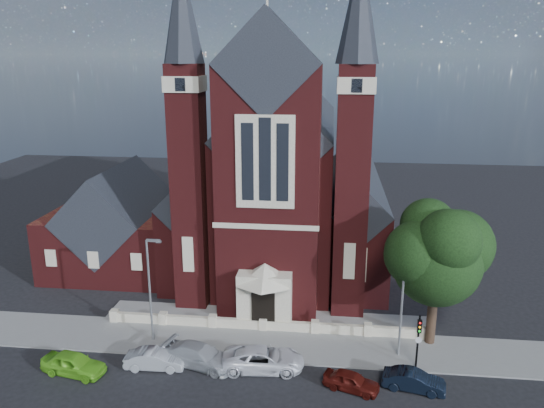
# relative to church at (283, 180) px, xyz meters

# --- Properties ---
(ground) EXTENTS (120.00, 120.00, 0.00)m
(ground) POSITION_rel_church_xyz_m (0.00, -7.94, -8.19)
(ground) COLOR black
(ground) RESTS_ON ground
(pavement_strip) EXTENTS (60.00, 5.00, 0.12)m
(pavement_strip) POSITION_rel_church_xyz_m (0.00, -18.44, -8.19)
(pavement_strip) COLOR slate
(pavement_strip) RESTS_ON ground
(forecourt_paving) EXTENTS (26.00, 3.00, 0.14)m
(forecourt_paving) POSITION_rel_church_xyz_m (0.00, -14.44, -8.19)
(forecourt_paving) COLOR slate
(forecourt_paving) RESTS_ON ground
(forecourt_wall) EXTENTS (24.00, 0.40, 0.90)m
(forecourt_wall) POSITION_rel_church_xyz_m (0.00, -16.44, -8.19)
(forecourt_wall) COLOR #AFA08B
(forecourt_wall) RESTS_ON ground
(church) EXTENTS (20.01, 34.90, 29.20)m
(church) POSITION_rel_church_xyz_m (0.00, 0.00, 0.00)
(church) COLOR #511516
(church) RESTS_ON ground
(parish_hall) EXTENTS (12.00, 12.20, 10.24)m
(parish_hall) POSITION_rel_church_xyz_m (-16.00, -4.94, -4.17)
(parish_hall) COLOR #511516
(parish_hall) RESTS_ON ground
(street_tree) EXTENTS (6.40, 6.60, 10.70)m
(street_tree) POSITION_rel_church_xyz_m (12.60, -17.23, -1.23)
(street_tree) COLOR black
(street_tree) RESTS_ON ground
(street_lamp_left) EXTENTS (1.16, 0.22, 8.09)m
(street_lamp_left) POSITION_rel_church_xyz_m (-7.91, -18.94, -3.59)
(street_lamp_left) COLOR gray
(street_lamp_left) RESTS_ON ground
(street_lamp_right) EXTENTS (1.16, 0.22, 8.09)m
(street_lamp_right) POSITION_rel_church_xyz_m (10.09, -18.94, -3.59)
(street_lamp_right) COLOR gray
(street_lamp_right) RESTS_ON ground
(traffic_signal) EXTENTS (0.28, 0.42, 4.00)m
(traffic_signal) POSITION_rel_church_xyz_m (11.00, -20.52, -5.60)
(traffic_signal) COLOR black
(traffic_signal) RESTS_ON ground
(car_lime_van) EXTENTS (4.65, 2.55, 1.50)m
(car_lime_van) POSITION_rel_church_xyz_m (-11.88, -23.60, -7.44)
(car_lime_van) COLOR #6EC828
(car_lime_van) RESTS_ON ground
(car_silver_a) EXTENTS (4.16, 1.66, 1.35)m
(car_silver_a) POSITION_rel_church_xyz_m (-6.67, -22.36, -7.51)
(car_silver_a) COLOR #979B9E
(car_silver_a) RESTS_ON ground
(car_silver_b) EXTENTS (5.60, 3.56, 1.51)m
(car_silver_b) POSITION_rel_church_xyz_m (-3.70, -21.72, -7.43)
(car_silver_b) COLOR #A5A9AC
(car_silver_b) RESTS_ON ground
(car_white_suv) EXTENTS (5.73, 3.00, 1.54)m
(car_white_suv) POSITION_rel_church_xyz_m (0.68, -21.64, -7.42)
(car_white_suv) COLOR white
(car_white_suv) RESTS_ON ground
(car_dark_red) EXTENTS (3.87, 2.52, 1.22)m
(car_dark_red) POSITION_rel_church_xyz_m (6.54, -23.30, -7.57)
(car_dark_red) COLOR #4F120D
(car_dark_red) RESTS_ON ground
(car_navy) EXTENTS (4.13, 2.12, 1.30)m
(car_navy) POSITION_rel_church_xyz_m (10.50, -22.86, -7.54)
(car_navy) COLOR black
(car_navy) RESTS_ON ground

